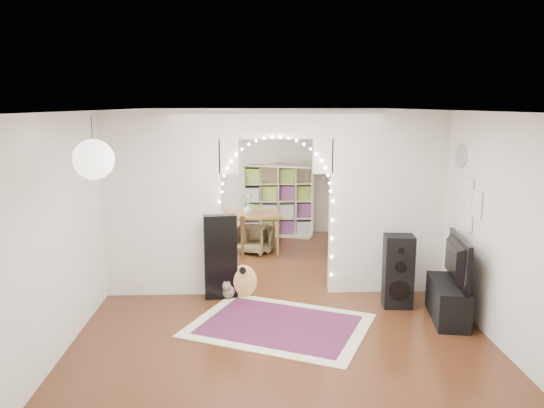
{
  "coord_description": "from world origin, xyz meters",
  "views": [
    {
      "loc": [
        -0.36,
        -7.64,
        2.78
      ],
      "look_at": [
        -0.05,
        0.3,
        1.29
      ],
      "focal_mm": 35.0,
      "sensor_mm": 36.0,
      "label": 1
    }
  ],
  "objects_px": {
    "bookcase": "(278,200)",
    "dining_chair_left": "(260,239)",
    "media_console": "(448,301)",
    "acoustic_guitar": "(243,268)",
    "floor_speaker": "(398,271)",
    "dining_table": "(249,217)",
    "dining_chair_right": "(252,239)"
  },
  "relations": [
    {
      "from": "bookcase",
      "to": "dining_chair_left",
      "type": "distance_m",
      "value": 1.44
    },
    {
      "from": "media_console",
      "to": "bookcase",
      "type": "xyz_separation_m",
      "value": [
        -1.99,
        4.66,
        0.51
      ]
    },
    {
      "from": "acoustic_guitar",
      "to": "media_console",
      "type": "distance_m",
      "value": 2.85
    },
    {
      "from": "media_console",
      "to": "bookcase",
      "type": "bearing_deg",
      "value": 122.21
    },
    {
      "from": "bookcase",
      "to": "dining_chair_left",
      "type": "relative_size",
      "value": 2.99
    },
    {
      "from": "media_console",
      "to": "dining_table",
      "type": "xyz_separation_m",
      "value": [
        -2.62,
        3.35,
        0.43
      ]
    },
    {
      "from": "floor_speaker",
      "to": "dining_chair_left",
      "type": "xyz_separation_m",
      "value": [
        -1.86,
        2.9,
        -0.27
      ]
    },
    {
      "from": "floor_speaker",
      "to": "dining_table",
      "type": "bearing_deg",
      "value": 131.92
    },
    {
      "from": "dining_chair_left",
      "to": "floor_speaker",
      "type": "bearing_deg",
      "value": -43.98
    },
    {
      "from": "acoustic_guitar",
      "to": "media_console",
      "type": "bearing_deg",
      "value": -2.87
    },
    {
      "from": "media_console",
      "to": "dining_chair_right",
      "type": "distance_m",
      "value": 4.18
    },
    {
      "from": "acoustic_guitar",
      "to": "floor_speaker",
      "type": "xyz_separation_m",
      "value": [
        2.16,
        -0.42,
        0.06
      ]
    },
    {
      "from": "acoustic_guitar",
      "to": "floor_speaker",
      "type": "height_order",
      "value": "acoustic_guitar"
    },
    {
      "from": "dining_chair_left",
      "to": "dining_table",
      "type": "bearing_deg",
      "value": -156.22
    },
    {
      "from": "bookcase",
      "to": "dining_table",
      "type": "relative_size",
      "value": 1.21
    },
    {
      "from": "floor_speaker",
      "to": "bookcase",
      "type": "xyz_separation_m",
      "value": [
        -1.46,
        4.17,
        0.26
      ]
    },
    {
      "from": "media_console",
      "to": "dining_chair_left",
      "type": "bearing_deg",
      "value": 134.31
    },
    {
      "from": "floor_speaker",
      "to": "dining_chair_left",
      "type": "distance_m",
      "value": 3.46
    },
    {
      "from": "dining_table",
      "to": "dining_chair_left",
      "type": "bearing_deg",
      "value": 5.95
    },
    {
      "from": "floor_speaker",
      "to": "bookcase",
      "type": "distance_m",
      "value": 4.43
    },
    {
      "from": "bookcase",
      "to": "dining_table",
      "type": "bearing_deg",
      "value": -96.62
    },
    {
      "from": "media_console",
      "to": "dining_chair_right",
      "type": "xyz_separation_m",
      "value": [
        -2.56,
        3.31,
        0.01
      ]
    },
    {
      "from": "bookcase",
      "to": "media_console",
      "type": "bearing_deg",
      "value": -48.14
    },
    {
      "from": "media_console",
      "to": "dining_table",
      "type": "distance_m",
      "value": 4.27
    },
    {
      "from": "floor_speaker",
      "to": "bookcase",
      "type": "bearing_deg",
      "value": 115.11
    },
    {
      "from": "dining_chair_left",
      "to": "dining_chair_right",
      "type": "xyz_separation_m",
      "value": [
        -0.16,
        -0.08,
        0.03
      ]
    },
    {
      "from": "floor_speaker",
      "to": "dining_chair_left",
      "type": "height_order",
      "value": "floor_speaker"
    },
    {
      "from": "floor_speaker",
      "to": "media_console",
      "type": "relative_size",
      "value": 1.02
    },
    {
      "from": "acoustic_guitar",
      "to": "dining_chair_right",
      "type": "relative_size",
      "value": 1.82
    },
    {
      "from": "dining_chair_left",
      "to": "bookcase",
      "type": "bearing_deg",
      "value": 85.81
    },
    {
      "from": "media_console",
      "to": "bookcase",
      "type": "height_order",
      "value": "bookcase"
    },
    {
      "from": "dining_chair_left",
      "to": "dining_chair_right",
      "type": "bearing_deg",
      "value": -141.34
    }
  ]
}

